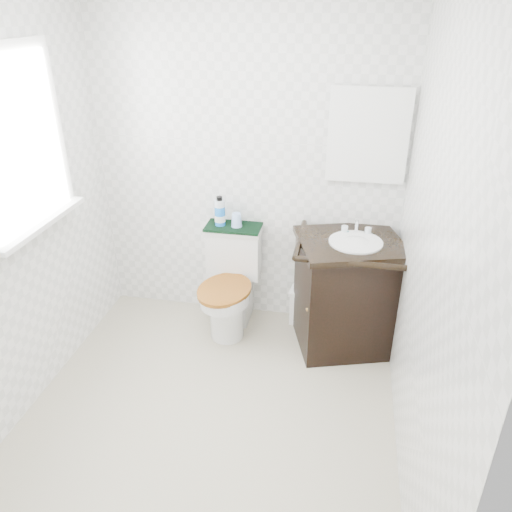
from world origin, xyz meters
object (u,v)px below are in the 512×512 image
(vanity, at_px, (346,291))
(cup, at_px, (237,220))
(toilet, at_px, (231,287))
(trash_bin, at_px, (303,306))
(mouthwash_bottle, at_px, (220,212))

(vanity, bearing_deg, cup, 167.31)
(toilet, distance_m, trash_bin, 0.58)
(trash_bin, distance_m, mouthwash_bottle, 0.96)
(vanity, height_order, cup, vanity)
(vanity, relative_size, mouthwash_bottle, 4.21)
(toilet, distance_m, cup, 0.51)
(toilet, relative_size, cup, 7.57)
(mouthwash_bottle, relative_size, cup, 2.18)
(vanity, relative_size, trash_bin, 3.20)
(vanity, xyz_separation_m, mouthwash_bottle, (-0.94, 0.19, 0.44))
(vanity, bearing_deg, trash_bin, 147.89)
(vanity, distance_m, cup, 0.93)
(toilet, xyz_separation_m, vanity, (0.84, -0.07, 0.10))
(mouthwash_bottle, bearing_deg, trash_bin, 0.90)
(vanity, xyz_separation_m, trash_bin, (-0.31, 0.20, -0.28))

